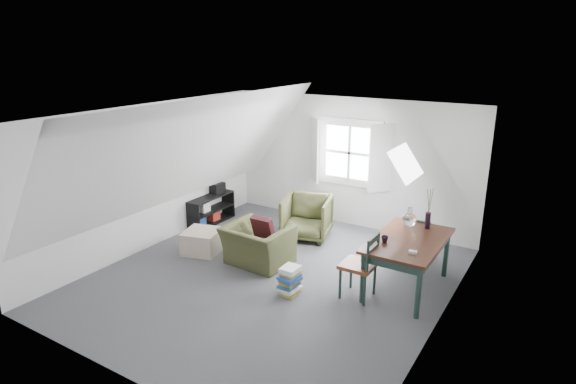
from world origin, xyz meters
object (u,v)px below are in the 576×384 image
Objects in this scene: ottoman at (202,241)px; dining_table at (408,246)px; media_shelf at (209,211)px; magazine_stack at (290,281)px; armchair_near at (258,263)px; dining_chair_far at (421,240)px; dining_chair_near at (361,265)px; armchair_far at (306,237)px.

ottoman is 0.37× the size of dining_table.
magazine_stack is (2.85, -1.57, -0.05)m from media_shelf.
dining_chair_far is at bearing -146.77° from armchair_near.
dining_chair_near is at bearing 89.40° from dining_chair_far.
armchair_far reaches higher than armchair_near.
media_shelf reaches higher than armchair_far.
armchair_near is 1.92m from dining_chair_near.
ottoman is at bearing -102.66° from dining_chair_near.
magazine_stack is at bearing -76.62° from dining_chair_near.
armchair_far is 0.55× the size of dining_table.
dining_table is 4.27m from media_shelf.
dining_chair_near is (1.85, -0.13, 0.50)m from armchair_near.
ottoman is at bearing 167.76° from magazine_stack.
dining_table is 1.43× the size of media_shelf.
dining_chair_far reaches higher than magazine_stack.
magazine_stack is at bearing 70.45° from dining_chair_far.
magazine_stack is at bearing -12.24° from ottoman.
dining_chair_far reaches higher than ottoman.
armchair_near is 2.48× the size of magazine_stack.
ottoman is at bearing -143.95° from armchair_far.
dining_table is 1.77m from magazine_stack.
media_shelf is 3.25m from magazine_stack.
armchair_near is 1.73× the size of ottoman.
magazine_stack is (2.04, -0.44, 0.01)m from ottoman.
dining_table reaches higher than armchair_near.
media_shelf is at bearing 177.20° from dining_table.
armchair_far is 0.89× the size of dining_chair_near.
dining_table reaches higher than magazine_stack.
armchair_near is at bearing 6.54° from ottoman.
media_shelf is (-0.81, 1.13, 0.06)m from ottoman.
dining_chair_far reaches higher than media_shelf.
armchair_far is 1.94m from ottoman.
dining_chair_near reaches higher than magazine_stack.
dining_chair_far reaches higher than dining_table.
ottoman is 0.53× the size of media_shelf.
dining_table is 1.62× the size of dining_chair_near.
ottoman is (-1.20, -1.52, 0.19)m from armchair_far.
dining_chair_near is (1.73, -1.53, 0.50)m from armchair_far.
armchair_far is 2.36m from dining_chair_near.
magazine_stack is at bearing -82.41° from armchair_far.
dining_table is at bearing 36.77° from magazine_stack.
dining_chair_near is at bearing -56.95° from armchair_far.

